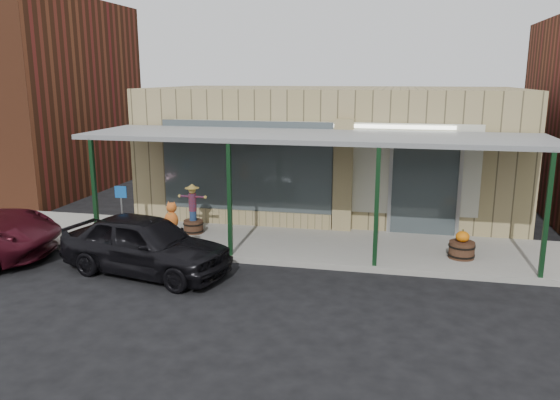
% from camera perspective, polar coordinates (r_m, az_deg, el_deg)
% --- Properties ---
extents(ground, '(120.00, 120.00, 0.00)m').
position_cam_1_polar(ground, '(11.63, 0.23, -10.37)').
color(ground, black).
rests_on(ground, ground).
extents(sidewalk, '(40.00, 3.20, 0.15)m').
position_cam_1_polar(sidewalk, '(14.93, 3.15, -4.76)').
color(sidewalk, gray).
rests_on(sidewalk, ground).
extents(storefront, '(12.00, 6.25, 4.20)m').
position_cam_1_polar(storefront, '(18.92, 5.47, 5.21)').
color(storefront, '#97865D').
rests_on(storefront, ground).
extents(awning, '(12.00, 3.00, 3.04)m').
position_cam_1_polar(awning, '(14.28, 3.27, 6.49)').
color(awning, gray).
rests_on(awning, ground).
extents(block_buildings_near, '(61.00, 8.00, 8.00)m').
position_cam_1_polar(block_buildings_near, '(19.67, 11.86, 10.18)').
color(block_buildings_near, brown).
rests_on(block_buildings_near, ground).
extents(barrel_scarecrow, '(0.86, 0.70, 1.44)m').
position_cam_1_polar(barrel_scarecrow, '(15.90, -9.07, -1.70)').
color(barrel_scarecrow, '#45271B').
rests_on(barrel_scarecrow, sidewalk).
extents(barrel_pumpkin, '(0.66, 0.66, 0.74)m').
position_cam_1_polar(barrel_pumpkin, '(14.34, 18.46, -4.76)').
color(barrel_pumpkin, '#45271B').
rests_on(barrel_pumpkin, sidewalk).
extents(handicap_sign, '(0.32, 0.05, 1.56)m').
position_cam_1_polar(handicap_sign, '(15.32, -16.22, -0.63)').
color(handicap_sign, gray).
rests_on(handicap_sign, sidewalk).
extents(parked_sedan, '(4.43, 2.50, 1.57)m').
position_cam_1_polar(parked_sedan, '(13.27, -13.88, -4.50)').
color(parked_sedan, black).
rests_on(parked_sedan, ground).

